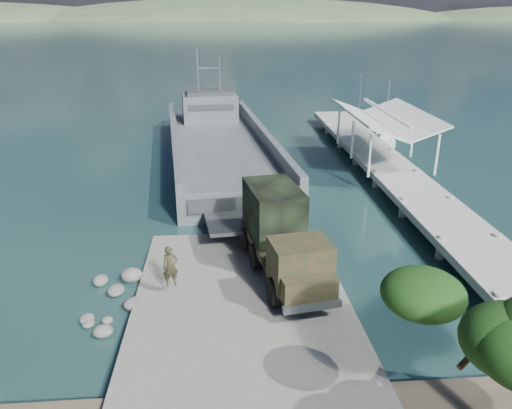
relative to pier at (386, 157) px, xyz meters
name	(u,v)px	position (x,y,z in m)	size (l,w,h in m)	color
ground	(242,306)	(-13.00, -18.77, -1.60)	(1400.00, 1400.00, 0.00)	#1A3D3E
boat_ramp	(243,314)	(-13.00, -19.77, -1.35)	(10.00, 18.00, 0.50)	slate
shoreline_rocks	(110,306)	(-19.20, -18.27, -1.60)	(3.20, 5.60, 0.90)	#51514F
distant_headlands	(260,20)	(37.00, 541.23, -1.60)	(1000.00, 240.00, 48.00)	#375032
pier	(386,157)	(0.00, 0.00, 0.00)	(6.40, 44.00, 6.10)	#ACABA1
landing_craft	(220,152)	(-13.69, 5.42, -0.77)	(11.40, 34.57, 10.10)	#424A4E
military_truck	(281,235)	(-10.83, -16.28, 0.91)	(4.00, 9.02, 4.04)	black
soldier	(171,274)	(-16.28, -18.07, -0.09)	(0.74, 0.48, 2.01)	black
sailboat_near	(385,139)	(3.58, 10.98, -1.26)	(2.54, 5.49, 6.44)	white
sailboat_far	(359,119)	(3.64, 21.11, -1.28)	(2.66, 5.07, 5.93)	white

